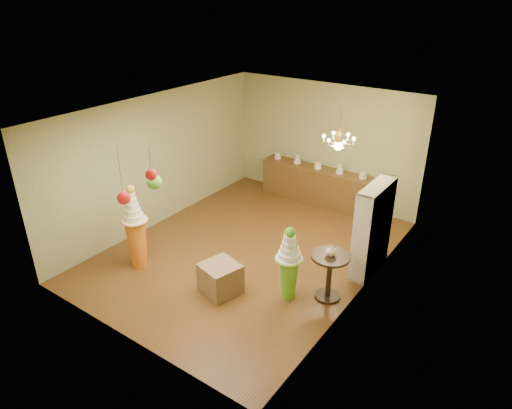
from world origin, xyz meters
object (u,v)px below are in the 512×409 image
Objects in this scene: round_table at (329,270)px; sideboard at (317,185)px; pedestal_orange at (137,236)px; pedestal_green at (289,268)px.

sideboard is at bearing 121.35° from round_table.
sideboard is 4.04m from round_table.
pedestal_orange is at bearing -160.81° from round_table.
pedestal_orange is at bearing -107.17° from sideboard.
round_table is (3.55, 1.23, -0.10)m from pedestal_orange.
round_table is (2.10, -3.45, 0.09)m from sideboard.
pedestal_orange reaches higher than round_table.
round_table is at bearing -58.65° from sideboard.
sideboard is 3.36× the size of round_table.
pedestal_green is 4.13m from sideboard.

